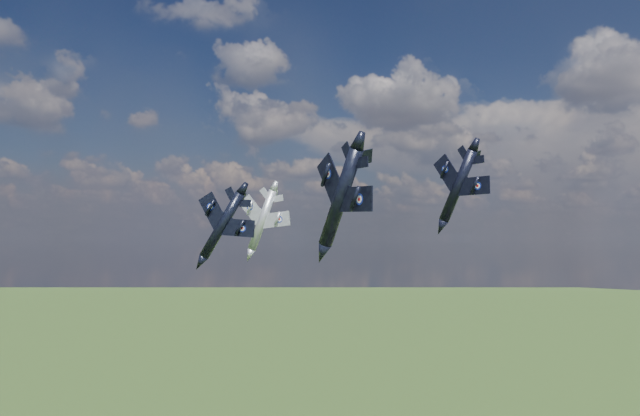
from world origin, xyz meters
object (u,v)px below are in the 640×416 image
Objects in this scene: jet_lead_navy at (222,225)px; jet_high_navy at (458,186)px; jet_right_navy at (341,198)px; jet_left_silver at (262,220)px.

jet_lead_navy is 34.40m from jet_high_navy.
jet_left_silver is at bearing 157.69° from jet_right_navy.
jet_high_navy is at bearing 35.02° from jet_lead_navy.
jet_left_silver is at bearing -153.97° from jet_high_navy.
jet_high_navy is 31.40m from jet_left_silver.
jet_lead_navy is 0.85× the size of jet_high_navy.
jet_left_silver reaches higher than jet_lead_navy.
jet_high_navy reaches higher than jet_lead_navy.
jet_right_navy is 0.89× the size of jet_left_silver.
jet_right_navy is 0.82× the size of jet_high_navy.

